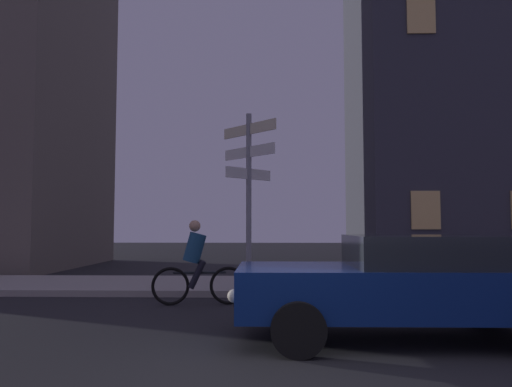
{
  "coord_description": "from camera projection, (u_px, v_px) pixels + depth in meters",
  "views": [
    {
      "loc": [
        0.14,
        -4.75,
        1.49
      ],
      "look_at": [
        -0.16,
        6.07,
        2.22
      ],
      "focal_mm": 34.23,
      "sensor_mm": 36.0,
      "label": 1
    }
  ],
  "objects": [
    {
      "name": "ground_plane",
      "position": [
        255.0,
        383.0,
        4.64
      ],
      "size": [
        80.0,
        80.0,
        0.0
      ],
      "primitive_type": "plane",
      "color": "#232326"
    },
    {
      "name": "sidewalk_kerb",
      "position": [
        264.0,
        285.0,
        11.76
      ],
      "size": [
        40.0,
        3.14,
        0.14
      ],
      "primitive_type": "cube",
      "color": "#9E9991",
      "rests_on": "ground_plane"
    },
    {
      "name": "signpost",
      "position": [
        249.0,
        181.0,
        10.87
      ],
      "size": [
        1.22,
        1.22,
        3.88
      ],
      "color": "gray",
      "rests_on": "sidewalk_kerb"
    },
    {
      "name": "car_far_oncoming",
      "position": [
        408.0,
        283.0,
        6.44
      ],
      "size": [
        4.43,
        2.05,
        1.37
      ],
      "color": "navy",
      "rests_on": "ground_plane"
    },
    {
      "name": "cyclist",
      "position": [
        197.0,
        265.0,
        9.31
      ],
      "size": [
        1.81,
        0.37,
        1.61
      ],
      "color": "black",
      "rests_on": "ground_plane"
    }
  ]
}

